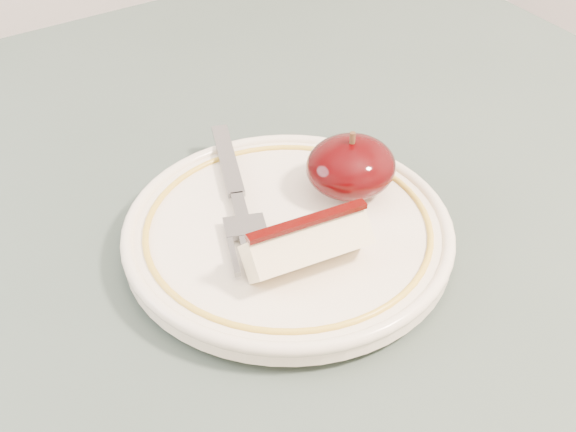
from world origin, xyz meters
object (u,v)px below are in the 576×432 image
table (268,393)px  plate (288,232)px  apple_half (351,166)px  fork (237,196)px

table → plate: (0.04, 0.04, 0.10)m
plate → apple_half: size_ratio=3.48×
table → plate: size_ratio=4.09×
apple_half → fork: size_ratio=0.39×
plate → apple_half: 0.06m
table → apple_half: size_ratio=14.23×
table → plate: plate is taller
table → apple_half: (0.10, 0.05, 0.13)m
table → fork: fork is taller
fork → table: bearing=-177.4°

